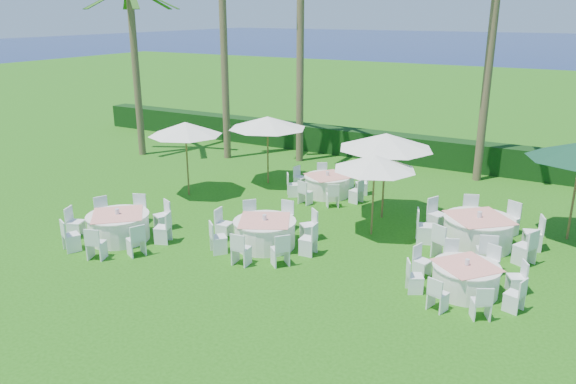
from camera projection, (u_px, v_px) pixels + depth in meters
name	position (u px, v px, depth m)	size (l,w,h in m)	color
ground	(252.00, 257.00, 15.45)	(120.00, 120.00, 0.00)	#1E570E
hedge	(396.00, 147.00, 25.21)	(34.00, 1.00, 1.20)	black
ocean	(562.00, 48.00, 100.03)	(260.00, 260.00, 0.00)	#071A4E
banquet_table_a	(119.00, 226.00, 16.53)	(3.11, 3.11, 0.96)	white
banquet_table_b	(265.00, 232.00, 16.07)	(3.15, 3.15, 0.95)	white
banquet_table_c	(466.00, 278.00, 13.43)	(2.78, 2.78, 0.86)	white
banquet_table_e	(327.00, 185.00, 20.52)	(2.96, 2.96, 0.90)	white
banquet_table_f	(478.00, 231.00, 16.08)	(3.41, 3.41, 1.04)	white
umbrella_a	(185.00, 129.00, 19.93)	(2.64, 2.64, 2.71)	brown
umbrella_b	(375.00, 162.00, 16.34)	(2.48, 2.48, 2.48)	brown
umbrella_c	(267.00, 122.00, 21.37)	(3.01, 3.01, 2.63)	brown
umbrella_d	(386.00, 141.00, 17.63)	(3.04, 3.04, 2.81)	brown
palm_a	(223.00, 17.00, 23.98)	(4.37, 4.25, 11.40)	brown
palm_b	(300.00, 56.00, 23.96)	(4.12, 4.40, 8.32)	brown
palm_d	(490.00, 52.00, 20.96)	(4.40, 4.14, 9.07)	brown
palm_f	(135.00, 64.00, 25.21)	(4.23, 4.38, 7.51)	brown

